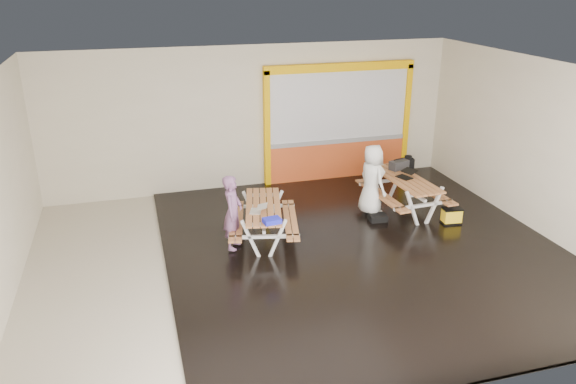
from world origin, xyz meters
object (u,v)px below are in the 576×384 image
object	(u,v)px
person_right	(372,180)
laptop_right	(406,175)
picnic_table_left	(263,214)
fluke_bag	(452,216)
laptop_left	(258,209)
dark_case	(378,218)
picnic_table_right	(405,186)
blue_pouch	(272,221)
toolbox	(399,165)
person_left	(233,212)
backpack	(408,165)

from	to	relation	value
person_right	laptop_right	world-z (taller)	person_right
picnic_table_left	fluke_bag	xyz separation A→B (m)	(4.03, -0.36, -0.38)
laptop_left	dark_case	size ratio (longest dim) A/B	1.08
picnic_table_right	blue_pouch	size ratio (longest dim) A/B	6.89
person_right	laptop_right	distance (m)	0.83
blue_pouch	dark_case	world-z (taller)	blue_pouch
laptop_left	toolbox	xyz separation A→B (m)	(3.66, 1.41, 0.10)
picnic_table_right	laptop_right	distance (m)	0.25
laptop_left	picnic_table_left	bearing A→B (deg)	57.53
person_left	toolbox	distance (m)	4.37
picnic_table_right	person_right	distance (m)	0.82
picnic_table_left	backpack	size ratio (longest dim) A/B	4.67
toolbox	backpack	bearing A→B (deg)	40.72
blue_pouch	laptop_left	bearing A→B (deg)	102.27
picnic_table_left	toolbox	distance (m)	3.69
laptop_left	laptop_right	world-z (taller)	laptop_right
picnic_table_left	backpack	world-z (taller)	backpack
picnic_table_left	laptop_right	size ratio (longest dim) A/B	4.68
backpack	dark_case	size ratio (longest dim) A/B	1.25
person_left	picnic_table_right	bearing A→B (deg)	-53.43
picnic_table_left	blue_pouch	bearing A→B (deg)	-92.77
toolbox	blue_pouch	bearing A→B (deg)	-150.64
laptop_right	backpack	xyz separation A→B (m)	(0.52, 0.91, -0.12)
laptop_left	toolbox	world-z (taller)	toolbox
picnic_table_left	blue_pouch	distance (m)	0.87
picnic_table_right	laptop_right	world-z (taller)	laptop_right
picnic_table_left	dark_case	distance (m)	2.63
person_left	toolbox	world-z (taller)	person_left
picnic_table_left	picnic_table_right	world-z (taller)	picnic_table_right
blue_pouch	fluke_bag	distance (m)	4.14
laptop_right	blue_pouch	world-z (taller)	laptop_right
toolbox	fluke_bag	xyz separation A→B (m)	(0.54, -1.50, -0.71)
picnic_table_left	fluke_bag	size ratio (longest dim) A/B	5.11
picnic_table_right	person_left	world-z (taller)	person_left
laptop_left	blue_pouch	size ratio (longest dim) A/B	1.30
laptop_right	blue_pouch	size ratio (longest dim) A/B	1.49
person_right	blue_pouch	distance (m)	2.97
laptop_left	toolbox	distance (m)	3.92
laptop_left	blue_pouch	distance (m)	0.59
toolbox	backpack	world-z (taller)	toolbox
person_right	backpack	world-z (taller)	person_right
picnic_table_left	person_left	size ratio (longest dim) A/B	1.49
toolbox	picnic_table_left	bearing A→B (deg)	-161.85
toolbox	fluke_bag	world-z (taller)	toolbox
laptop_left	dark_case	distance (m)	2.87
backpack	picnic_table_left	bearing A→B (deg)	-158.93
person_right	blue_pouch	size ratio (longest dim) A/B	4.97
picnic_table_right	backpack	world-z (taller)	backpack
backpack	laptop_right	bearing A→B (deg)	-119.62
picnic_table_left	laptop_left	xyz separation A→B (m)	(-0.17, -0.26, 0.23)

